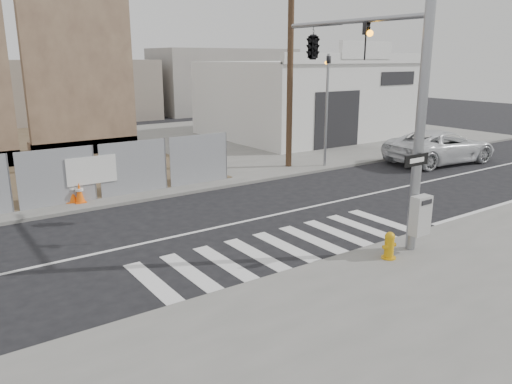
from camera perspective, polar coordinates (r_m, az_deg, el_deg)
ground at (r=16.02m, az=-2.22°, el=-3.59°), size 100.00×100.00×0.00m
sidewalk_far at (r=28.46m, az=-17.71°, el=4.10°), size 50.00×20.00×0.12m
signal_pole at (r=15.15m, az=10.15°, el=13.55°), size 0.96×5.87×7.00m
far_signal_pole at (r=23.81m, az=8.13°, el=10.96°), size 0.16×0.20×5.60m
concrete_wall_right at (r=28.00m, az=-19.30°, el=10.66°), size 5.50×1.30×8.00m
auto_shop at (r=34.09m, az=5.88°, el=10.62°), size 12.00×10.20×5.95m
utility_pole_right at (r=23.45m, az=3.95°, el=15.23°), size 1.60×0.28×10.00m
fire_hydrant at (r=13.31m, az=14.99°, el=-5.91°), size 0.50×0.50×0.71m
suv at (r=26.85m, az=20.35°, el=4.91°), size 6.20×3.38×1.65m
traffic_cone_c at (r=18.99m, az=-20.30°, el=0.06°), size 0.53×0.53×0.80m
traffic_cone_d at (r=18.85m, az=-19.53°, el=-0.09°), size 0.38×0.38×0.73m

